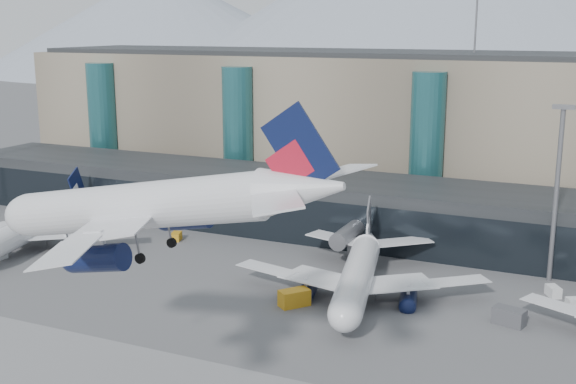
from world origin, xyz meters
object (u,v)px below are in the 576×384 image
object	(u,v)px
hero_jet	(170,193)
veh_b	(176,236)
lightmast_mid	(557,184)
jet_parked_left	(40,216)
veh_h	(294,298)
veh_f	(68,218)
jet_parked_mid	(360,260)
veh_g	(553,291)
veh_c	(509,316)

from	to	relation	value
hero_jet	veh_b	bearing A→B (deg)	122.52
lightmast_mid	jet_parked_left	bearing A→B (deg)	-169.16
hero_jet	veh_h	distance (m)	38.03
veh_b	veh_f	world-z (taller)	veh_f
lightmast_mid	hero_jet	size ratio (longest dim) A/B	0.71
veh_b	veh_f	bearing A→B (deg)	69.07
hero_jet	jet_parked_mid	xyz separation A→B (m)	(3.91, 40.17, -17.76)
hero_jet	veh_f	distance (m)	80.08
veh_g	veh_h	size ratio (longest dim) A/B	0.61
lightmast_mid	veh_b	bearing A→B (deg)	-174.96
jet_parked_mid	veh_c	world-z (taller)	jet_parked_mid
jet_parked_mid	veh_f	distance (m)	62.51
jet_parked_mid	veh_f	bearing A→B (deg)	66.73
veh_b	veh_c	distance (m)	58.96
veh_h	veh_g	bearing A→B (deg)	-21.53
jet_parked_left	veh_c	size ratio (longest dim) A/B	9.59
jet_parked_left	veh_h	xyz separation A→B (m)	(51.14, -8.65, -3.39)
jet_parked_left	veh_b	world-z (taller)	jet_parked_left
jet_parked_mid	lightmast_mid	bearing A→B (deg)	-69.67
hero_jet	lightmast_mid	bearing A→B (deg)	62.97
lightmast_mid	veh_f	distance (m)	86.34
lightmast_mid	hero_jet	bearing A→B (deg)	-116.46
veh_b	veh_f	xyz separation A→B (m)	(-24.64, 1.17, 0.24)
veh_b	veh_h	size ratio (longest dim) A/B	0.61
veh_b	veh_g	size ratio (longest dim) A/B	0.99
lightmast_mid	veh_g	world-z (taller)	lightmast_mid
jet_parked_mid	veh_b	size ratio (longest dim) A/B	15.24
veh_f	jet_parked_left	bearing A→B (deg)	159.09
veh_g	veh_h	xyz separation A→B (m)	(-31.02, -17.78, 0.39)
hero_jet	veh_g	size ratio (longest dim) A/B	14.75
veh_c	veh_f	size ratio (longest dim) A/B	1.15
lightmast_mid	veh_c	size ratio (longest dim) A/B	6.65
veh_c	jet_parked_mid	bearing A→B (deg)	-174.37
lightmast_mid	veh_g	xyz separation A→B (m)	(1.08, -6.41, -13.70)
jet_parked_mid	veh_b	distance (m)	38.30
veh_g	hero_jet	bearing A→B (deg)	-60.04
jet_parked_left	veh_g	bearing A→B (deg)	-95.27
jet_parked_mid	hero_jet	bearing A→B (deg)	161.67
jet_parked_left	veh_c	xyz separation A→B (m)	(77.94, -3.32, -3.43)
lightmast_mid	veh_b	size ratio (longest dim) A/B	10.50
veh_g	jet_parked_mid	bearing A→B (deg)	-99.61
hero_jet	veh_c	world-z (taller)	hero_jet
jet_parked_left	jet_parked_mid	xyz separation A→B (m)	(57.28, 0.00, 0.02)
jet_parked_left	veh_f	distance (m)	12.59
veh_h	jet_parked_mid	bearing A→B (deg)	3.32
veh_g	lightmast_mid	bearing A→B (deg)	159.79
veh_c	veh_f	bearing A→B (deg)	-175.38
hero_jet	veh_g	xyz separation A→B (m)	(28.80, 49.29, -21.57)
jet_parked_left	veh_b	distance (m)	23.25
veh_c	veh_h	size ratio (longest dim) A/B	0.96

